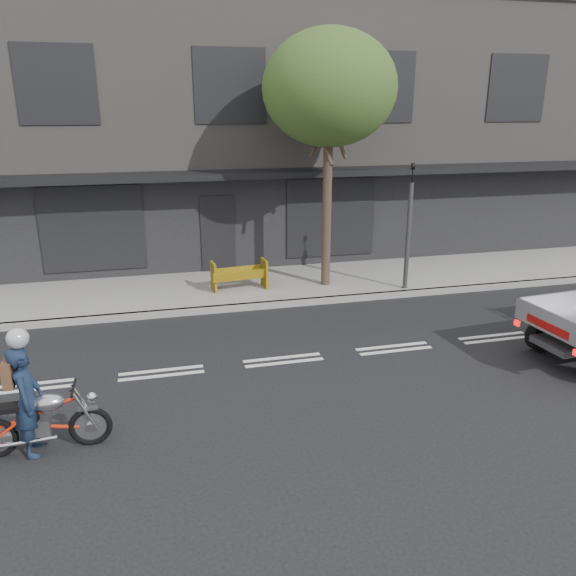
{
  "coord_description": "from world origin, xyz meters",
  "views": [
    {
      "loc": [
        -2.36,
        -10.01,
        4.88
      ],
      "look_at": [
        0.22,
        0.5,
        1.36
      ],
      "focal_mm": 35.0,
      "sensor_mm": 36.0,
      "label": 1
    }
  ],
  "objects_px": {
    "traffic_light_pole": "(408,234)",
    "rider": "(28,401)",
    "street_tree": "(329,89)",
    "motorcycle": "(42,420)",
    "construction_barrier": "(241,277)"
  },
  "relations": [
    {
      "from": "rider",
      "to": "construction_barrier",
      "type": "bearing_deg",
      "value": -33.69
    },
    {
      "from": "street_tree",
      "to": "motorcycle",
      "type": "bearing_deg",
      "value": -134.89
    },
    {
      "from": "street_tree",
      "to": "traffic_light_pole",
      "type": "bearing_deg",
      "value": -23.03
    },
    {
      "from": "traffic_light_pole",
      "to": "rider",
      "type": "relative_size",
      "value": 2.08
    },
    {
      "from": "traffic_light_pole",
      "to": "motorcycle",
      "type": "xyz_separation_m",
      "value": [
        -8.34,
        -5.51,
        -1.14
      ]
    },
    {
      "from": "rider",
      "to": "motorcycle",
      "type": "bearing_deg",
      "value": -90.52
    },
    {
      "from": "motorcycle",
      "to": "construction_barrier",
      "type": "distance_m",
      "value": 7.42
    },
    {
      "from": "street_tree",
      "to": "motorcycle",
      "type": "distance_m",
      "value": 10.17
    },
    {
      "from": "street_tree",
      "to": "rider",
      "type": "relative_size",
      "value": 4.0
    },
    {
      "from": "construction_barrier",
      "to": "rider",
      "type": "bearing_deg",
      "value": -123.16
    },
    {
      "from": "traffic_light_pole",
      "to": "motorcycle",
      "type": "bearing_deg",
      "value": -146.53
    },
    {
      "from": "traffic_light_pole",
      "to": "motorcycle",
      "type": "height_order",
      "value": "traffic_light_pole"
    },
    {
      "from": "motorcycle",
      "to": "rider",
      "type": "height_order",
      "value": "rider"
    },
    {
      "from": "street_tree",
      "to": "traffic_light_pole",
      "type": "distance_m",
      "value": 4.23
    },
    {
      "from": "traffic_light_pole",
      "to": "street_tree",
      "type": "bearing_deg",
      "value": 156.97
    }
  ]
}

